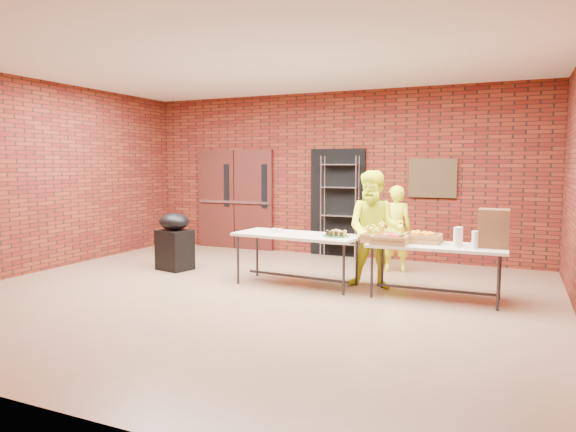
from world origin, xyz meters
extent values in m
cube|color=#8C6B4B|center=(0.00, 0.00, -0.02)|extent=(8.00, 7.00, 0.04)
cube|color=silver|center=(0.00, 0.00, 3.22)|extent=(8.00, 7.00, 0.04)
cube|color=maroon|center=(0.00, 3.52, 1.60)|extent=(8.00, 0.04, 3.20)
cube|color=maroon|center=(0.00, -3.52, 1.60)|extent=(8.00, 0.04, 3.20)
cube|color=maroon|center=(-4.02, 0.00, 1.60)|extent=(0.04, 7.00, 3.20)
cube|color=#3F1212|center=(-2.65, 3.44, 1.05)|extent=(0.88, 0.08, 2.10)
cube|color=#3F1212|center=(-1.75, 3.44, 1.05)|extent=(0.88, 0.08, 2.10)
cube|color=black|center=(-2.37, 3.39, 1.35)|extent=(0.12, 0.02, 0.90)
cube|color=black|center=(-1.47, 3.39, 1.35)|extent=(0.12, 0.02, 0.90)
cube|color=#ABABB2|center=(-2.20, 3.38, 1.00)|extent=(1.70, 0.04, 0.05)
cube|color=black|center=(0.10, 3.46, 1.05)|extent=(1.10, 0.06, 2.10)
cube|color=#42321A|center=(1.90, 3.45, 1.55)|extent=(0.85, 0.04, 0.70)
cube|color=beige|center=(0.34, 0.87, 0.75)|extent=(1.93, 0.93, 0.04)
cube|color=#29292D|center=(0.34, 0.87, 0.12)|extent=(1.66, 0.18, 0.03)
cylinder|color=#29292D|center=(-0.49, 1.18, 0.36)|extent=(0.04, 0.04, 0.73)
cylinder|color=#29292D|center=(1.17, 1.18, 0.36)|extent=(0.04, 0.04, 0.73)
cylinder|color=#29292D|center=(-0.49, 0.56, 0.36)|extent=(0.04, 0.04, 0.73)
cylinder|color=#29292D|center=(1.17, 0.56, 0.36)|extent=(0.04, 0.04, 0.73)
cube|color=beige|center=(2.34, 0.89, 0.71)|extent=(1.80, 0.79, 0.04)
cube|color=#29292D|center=(2.34, 0.89, 0.12)|extent=(1.59, 0.08, 0.03)
cylinder|color=#29292D|center=(1.55, 1.19, 0.35)|extent=(0.04, 0.04, 0.69)
cylinder|color=#29292D|center=(3.13, 1.19, 0.35)|extent=(0.04, 0.04, 0.69)
cylinder|color=#29292D|center=(1.55, 0.60, 0.35)|extent=(0.04, 0.04, 0.69)
cylinder|color=#29292D|center=(3.13, 0.60, 0.35)|extent=(0.04, 0.04, 0.69)
cube|color=#8E5F39|center=(1.61, 0.82, 0.77)|extent=(0.49, 0.38, 0.08)
cube|color=#8E5F39|center=(2.15, 0.99, 0.77)|extent=(0.49, 0.38, 0.08)
cube|color=#8E5F39|center=(1.76, 0.69, 0.77)|extent=(0.47, 0.37, 0.07)
cylinder|color=#144D21|center=(0.95, 0.86, 0.78)|extent=(0.37, 0.37, 0.01)
cube|color=silver|center=(-0.02, 0.90, 0.80)|extent=(0.17, 0.11, 0.06)
cube|color=#55311D|center=(3.04, 0.97, 0.98)|extent=(0.38, 0.34, 0.49)
cylinder|color=silver|center=(2.62, 0.77, 0.86)|extent=(0.09, 0.09, 0.26)
cylinder|color=silver|center=(2.84, 0.70, 0.85)|extent=(0.08, 0.08, 0.23)
cylinder|color=silver|center=(2.63, 0.92, 0.86)|extent=(0.08, 0.08, 0.25)
cube|color=black|center=(-2.01, 1.04, 0.34)|extent=(0.62, 0.55, 0.68)
ellipsoid|color=black|center=(-2.01, 1.04, 0.83)|extent=(0.62, 0.56, 0.29)
imported|color=#EFFD1C|center=(1.47, 2.41, 0.73)|extent=(0.60, 0.46, 1.45)
imported|color=#EFFD1C|center=(1.44, 1.16, 0.86)|extent=(0.88, 0.71, 1.71)
camera|label=1|loc=(3.28, -6.09, 1.80)|focal=32.00mm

